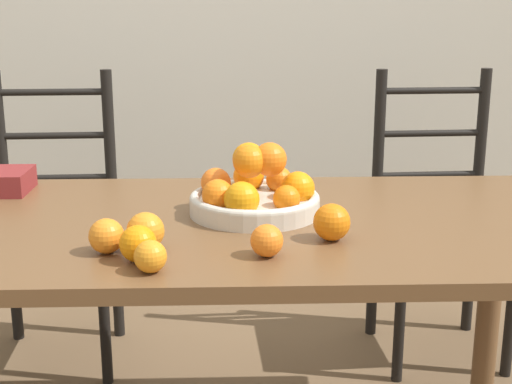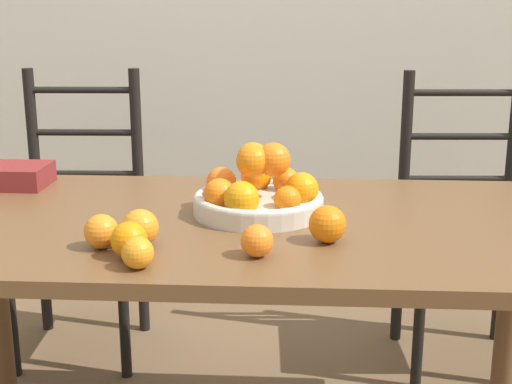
{
  "view_description": "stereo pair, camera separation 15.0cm",
  "coord_description": "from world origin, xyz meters",
  "px_view_note": "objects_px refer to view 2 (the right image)",
  "views": [
    {
      "loc": [
        -0.01,
        -1.63,
        1.23
      ],
      "look_at": [
        0.05,
        -0.05,
        0.81
      ],
      "focal_mm": 50.0,
      "sensor_mm": 36.0,
      "label": 1
    },
    {
      "loc": [
        0.14,
        -1.63,
        1.23
      ],
      "look_at": [
        0.05,
        -0.05,
        0.81
      ],
      "focal_mm": 50.0,
      "sensor_mm": 36.0,
      "label": 2
    }
  ],
  "objects_px": {
    "fruit_bowl": "(258,193)",
    "book_stack": "(7,175)",
    "orange_loose_0": "(257,241)",
    "orange_loose_4": "(327,224)",
    "orange_loose_1": "(129,240)",
    "orange_loose_5": "(101,231)",
    "orange_loose_2": "(138,253)",
    "chair_left": "(80,223)",
    "chair_right": "(464,230)",
    "orange_loose_3": "(140,228)"
  },
  "relations": [
    {
      "from": "orange_loose_4",
      "to": "orange_loose_1",
      "type": "bearing_deg",
      "value": -163.39
    },
    {
      "from": "chair_left",
      "to": "book_stack",
      "type": "height_order",
      "value": "chair_left"
    },
    {
      "from": "orange_loose_0",
      "to": "chair_left",
      "type": "relative_size",
      "value": 0.07
    },
    {
      "from": "orange_loose_1",
      "to": "orange_loose_2",
      "type": "height_order",
      "value": "orange_loose_1"
    },
    {
      "from": "orange_loose_1",
      "to": "chair_right",
      "type": "bearing_deg",
      "value": 48.44
    },
    {
      "from": "chair_right",
      "to": "orange_loose_5",
      "type": "bearing_deg",
      "value": -138.41
    },
    {
      "from": "orange_loose_3",
      "to": "book_stack",
      "type": "distance_m",
      "value": 0.69
    },
    {
      "from": "fruit_bowl",
      "to": "chair_right",
      "type": "xyz_separation_m",
      "value": [
        0.67,
        0.7,
        -0.31
      ]
    },
    {
      "from": "chair_right",
      "to": "orange_loose_2",
      "type": "bearing_deg",
      "value": -132.17
    },
    {
      "from": "fruit_bowl",
      "to": "book_stack",
      "type": "height_order",
      "value": "fruit_bowl"
    },
    {
      "from": "orange_loose_4",
      "to": "chair_right",
      "type": "relative_size",
      "value": 0.08
    },
    {
      "from": "orange_loose_5",
      "to": "orange_loose_0",
      "type": "bearing_deg",
      "value": -5.69
    },
    {
      "from": "fruit_bowl",
      "to": "chair_left",
      "type": "distance_m",
      "value": 1.02
    },
    {
      "from": "orange_loose_0",
      "to": "orange_loose_3",
      "type": "xyz_separation_m",
      "value": [
        -0.25,
        0.05,
        0.01
      ]
    },
    {
      "from": "orange_loose_1",
      "to": "chair_right",
      "type": "relative_size",
      "value": 0.07
    },
    {
      "from": "fruit_bowl",
      "to": "book_stack",
      "type": "distance_m",
      "value": 0.76
    },
    {
      "from": "fruit_bowl",
      "to": "orange_loose_2",
      "type": "relative_size",
      "value": 4.99
    },
    {
      "from": "orange_loose_0",
      "to": "orange_loose_3",
      "type": "relative_size",
      "value": 0.85
    },
    {
      "from": "orange_loose_1",
      "to": "orange_loose_3",
      "type": "bearing_deg",
      "value": 85.16
    },
    {
      "from": "chair_right",
      "to": "orange_loose_4",
      "type": "bearing_deg",
      "value": -122.46
    },
    {
      "from": "orange_loose_0",
      "to": "orange_loose_4",
      "type": "bearing_deg",
      "value": 34.2
    },
    {
      "from": "orange_loose_5",
      "to": "orange_loose_2",
      "type": "bearing_deg",
      "value": -48.0
    },
    {
      "from": "orange_loose_4",
      "to": "book_stack",
      "type": "height_order",
      "value": "orange_loose_4"
    },
    {
      "from": "fruit_bowl",
      "to": "orange_loose_5",
      "type": "distance_m",
      "value": 0.42
    },
    {
      "from": "orange_loose_3",
      "to": "orange_loose_5",
      "type": "bearing_deg",
      "value": -165.15
    },
    {
      "from": "orange_loose_1",
      "to": "chair_right",
      "type": "xyz_separation_m",
      "value": [
        0.91,
        1.03,
        -0.29
      ]
    },
    {
      "from": "chair_left",
      "to": "orange_loose_2",
      "type": "bearing_deg",
      "value": -69.32
    },
    {
      "from": "orange_loose_5",
      "to": "chair_left",
      "type": "xyz_separation_m",
      "value": [
        -0.36,
        0.98,
        -0.29
      ]
    },
    {
      "from": "orange_loose_0",
      "to": "orange_loose_5",
      "type": "relative_size",
      "value": 0.92
    },
    {
      "from": "fruit_bowl",
      "to": "orange_loose_0",
      "type": "xyz_separation_m",
      "value": [
        0.01,
        -0.31,
        -0.02
      ]
    },
    {
      "from": "orange_loose_5",
      "to": "book_stack",
      "type": "relative_size",
      "value": 0.32
    },
    {
      "from": "orange_loose_1",
      "to": "chair_left",
      "type": "xyz_separation_m",
      "value": [
        -0.43,
        1.03,
        -0.29
      ]
    },
    {
      "from": "fruit_bowl",
      "to": "chair_left",
      "type": "bearing_deg",
      "value": 133.85
    },
    {
      "from": "orange_loose_2",
      "to": "orange_loose_4",
      "type": "distance_m",
      "value": 0.41
    },
    {
      "from": "book_stack",
      "to": "chair_right",
      "type": "bearing_deg",
      "value": 18.63
    },
    {
      "from": "orange_loose_5",
      "to": "chair_right",
      "type": "height_order",
      "value": "chair_right"
    },
    {
      "from": "orange_loose_0",
      "to": "fruit_bowl",
      "type": "bearing_deg",
      "value": 92.72
    },
    {
      "from": "orange_loose_4",
      "to": "orange_loose_5",
      "type": "height_order",
      "value": "orange_loose_4"
    },
    {
      "from": "orange_loose_3",
      "to": "chair_left",
      "type": "xyz_separation_m",
      "value": [
        -0.44,
        0.96,
        -0.3
      ]
    },
    {
      "from": "orange_loose_0",
      "to": "orange_loose_2",
      "type": "xyz_separation_m",
      "value": [
        -0.23,
        -0.08,
        -0.0
      ]
    },
    {
      "from": "orange_loose_5",
      "to": "orange_loose_4",
      "type": "bearing_deg",
      "value": 7.95
    },
    {
      "from": "fruit_bowl",
      "to": "orange_loose_3",
      "type": "relative_size",
      "value": 4.0
    },
    {
      "from": "orange_loose_1",
      "to": "fruit_bowl",
      "type": "bearing_deg",
      "value": 53.49
    },
    {
      "from": "orange_loose_0",
      "to": "orange_loose_2",
      "type": "height_order",
      "value": "orange_loose_0"
    },
    {
      "from": "orange_loose_3",
      "to": "orange_loose_5",
      "type": "height_order",
      "value": "orange_loose_3"
    },
    {
      "from": "orange_loose_4",
      "to": "book_stack",
      "type": "relative_size",
      "value": 0.36
    },
    {
      "from": "orange_loose_0",
      "to": "orange_loose_4",
      "type": "height_order",
      "value": "orange_loose_4"
    },
    {
      "from": "orange_loose_5",
      "to": "book_stack",
      "type": "height_order",
      "value": "orange_loose_5"
    },
    {
      "from": "orange_loose_1",
      "to": "orange_loose_4",
      "type": "bearing_deg",
      "value": 16.61
    },
    {
      "from": "orange_loose_5",
      "to": "chair_right",
      "type": "distance_m",
      "value": 1.42
    }
  ]
}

